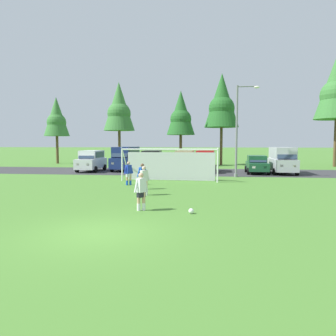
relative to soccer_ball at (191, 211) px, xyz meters
name	(u,v)px	position (x,y,z in m)	size (l,w,h in m)	color
ground_plane	(163,180)	(-2.85, 11.85, -0.11)	(400.00, 400.00, 0.00)	#477A2D
parking_lot_strip	(173,172)	(-2.85, 19.08, -0.11)	(52.00, 8.40, 0.01)	#333335
soccer_ball	(191,211)	(0.00, 0.00, 0.00)	(0.22, 0.22, 0.22)	white
soccer_goal	(170,164)	(-2.21, 11.50, 1.18)	(7.49, 2.24, 2.57)	white
player_striker_near	(129,173)	(-4.76, 8.41, 0.71)	(0.57, 0.59, 1.64)	tan
player_midfield_center	(141,192)	(-2.18, 0.36, 0.71)	(0.54, 0.61, 1.64)	tan
player_defender_far	(144,181)	(-2.86, 4.32, 0.71)	(0.61, 0.55, 1.64)	beige
player_winger_left	(142,176)	(-3.40, 6.56, 0.71)	(0.63, 0.53, 1.64)	brown
parked_car_slot_far_left	(91,161)	(-11.27, 18.52, 1.00)	(2.16, 4.61, 2.16)	silver
parked_car_slot_left	(126,158)	(-7.91, 19.66, 1.23)	(2.43, 4.92, 2.52)	navy
parked_car_slot_center_left	(152,161)	(-4.90, 18.47, 1.00)	(2.35, 4.71, 2.16)	black
parked_car_slot_center	(185,161)	(-1.62, 19.32, 1.00)	(2.22, 4.64, 2.16)	tan
parked_car_slot_center_right	(205,161)	(0.46, 19.41, 1.00)	(2.30, 4.68, 2.16)	red
parked_car_slot_right	(257,164)	(5.40, 18.22, 0.77)	(2.16, 4.27, 1.72)	#194C2D
parked_car_slot_far_right	(282,160)	(7.76, 18.25, 1.23)	(2.27, 4.84, 2.52)	#B2B2BC
tree_left_edge	(56,118)	(-20.73, 30.10, 6.39)	(3.55, 3.55, 9.46)	brown
tree_mid_left	(119,108)	(-11.16, 28.75, 7.51)	(4.15, 4.15, 11.08)	brown
tree_center_back	(181,114)	(-2.75, 27.58, 6.47)	(3.59, 3.59, 9.58)	brown
tree_mid_right	(222,102)	(2.48, 29.63, 8.18)	(4.52, 4.52, 12.05)	brown
street_lamp	(239,130)	(3.28, 14.71, 3.92)	(2.00, 0.32, 7.78)	slate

